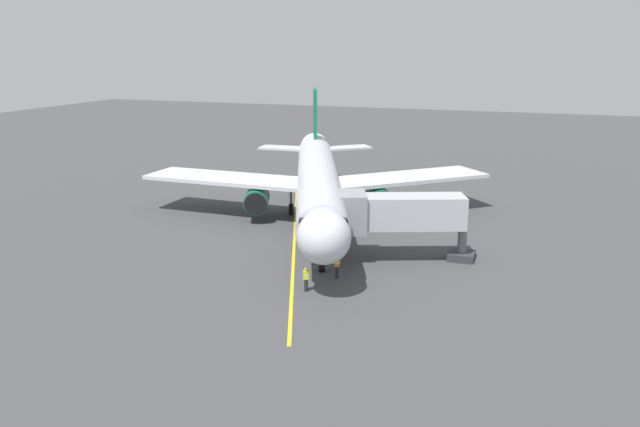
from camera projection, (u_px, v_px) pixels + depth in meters
The scene contains 8 objects.
ground_plane at pixel (342, 217), 62.33m from camera, with size 220.00×220.00×0.00m, color #424244.
apron_lead_in_line at pixel (294, 240), 54.84m from camera, with size 0.24×40.00×0.01m, color yellow.
airplane at pixel (318, 181), 59.56m from camera, with size 32.49×38.79×11.50m.
jet_bridge at pixel (391, 213), 48.84m from camera, with size 11.28×6.44×5.40m.
ground_crew_marshaller at pixel (306, 279), 43.24m from camera, with size 0.47×0.40×1.71m.
ground_crew_wing_walker at pixel (337, 266), 45.73m from camera, with size 0.32×0.44×1.71m.
ground_crew_loader at pixel (306, 239), 52.05m from camera, with size 0.28×0.42×1.71m.
tug_near_nose at pixel (430, 203), 64.88m from camera, with size 2.25×2.69×1.50m.
Camera 1 is at (-18.18, 57.40, 16.26)m, focal length 35.81 mm.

